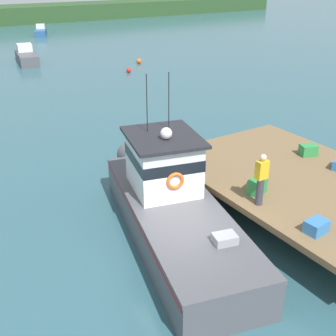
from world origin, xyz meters
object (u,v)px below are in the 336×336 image
at_px(moored_boat_far_left, 41,31).
at_px(mooring_buoy_channel_marker, 139,61).
at_px(deckhand_further_back, 261,179).
at_px(crate_stack_mid_dock, 308,150).
at_px(main_fishing_boat, 170,202).
at_px(mooring_buoy_outer, 129,70).
at_px(crate_single_by_cleat, 316,227).
at_px(crate_stack_near_edge, 257,186).
at_px(moored_boat_mid_harbor, 26,56).

relative_size(moored_boat_far_left, mooring_buoy_channel_marker, 11.36).
distance_m(deckhand_further_back, mooring_buoy_channel_marker, 27.30).
relative_size(crate_stack_mid_dock, mooring_buoy_channel_marker, 1.37).
height_order(main_fishing_boat, mooring_buoy_outer, main_fishing_boat).
bearing_deg(main_fishing_boat, mooring_buoy_channel_marker, 63.11).
height_order(main_fishing_boat, moored_boat_far_left, main_fishing_boat).
height_order(crate_single_by_cleat, deckhand_further_back, deckhand_further_back).
distance_m(main_fishing_boat, crate_stack_near_edge, 2.78).
bearing_deg(mooring_buoy_outer, crate_stack_mid_dock, -99.11).
distance_m(crate_stack_mid_dock, mooring_buoy_channel_marker, 24.35).
bearing_deg(crate_stack_mid_dock, mooring_buoy_channel_marker, 76.24).
bearing_deg(deckhand_further_back, crate_stack_mid_dock, 22.67).
height_order(main_fishing_boat, crate_single_by_cleat, main_fishing_boat).
relative_size(main_fishing_boat, moored_boat_mid_harbor, 1.62).
relative_size(crate_stack_near_edge, mooring_buoy_channel_marker, 1.37).
bearing_deg(crate_single_by_cleat, deckhand_further_back, 97.17).
height_order(crate_stack_mid_dock, moored_boat_far_left, crate_stack_mid_dock).
bearing_deg(moored_boat_far_left, crate_stack_near_edge, -99.38).
distance_m(main_fishing_boat, mooring_buoy_outer, 22.98).
relative_size(main_fishing_boat, mooring_buoy_outer, 25.50).
relative_size(crate_stack_near_edge, deckhand_further_back, 0.37).
bearing_deg(crate_single_by_cleat, crate_stack_near_edge, 85.37).
xyz_separation_m(crate_stack_mid_dock, mooring_buoy_outer, (3.36, 20.96, -1.21)).
bearing_deg(crate_stack_near_edge, mooring_buoy_channel_marker, 69.04).
bearing_deg(mooring_buoy_outer, crate_stack_near_edge, -107.72).
height_order(crate_stack_mid_dock, mooring_buoy_outer, crate_stack_mid_dock).
bearing_deg(moored_boat_far_left, mooring_buoy_outer, -91.54).
bearing_deg(moored_boat_mid_harbor, crate_stack_near_edge, -92.54).
height_order(deckhand_further_back, moored_boat_mid_harbor, deckhand_further_back).
bearing_deg(moored_boat_mid_harbor, mooring_buoy_channel_marker, -36.05).
xyz_separation_m(crate_single_by_cleat, moored_boat_mid_harbor, (1.56, 33.21, -0.85)).
bearing_deg(crate_stack_mid_dock, crate_stack_near_edge, -162.33).
distance_m(moored_boat_far_left, mooring_buoy_channel_marker, 22.12).
relative_size(main_fishing_boat, crate_stack_mid_dock, 16.58).
xyz_separation_m(crate_single_by_cleat, crate_stack_near_edge, (0.20, 2.48, 0.06)).
height_order(crate_stack_near_edge, mooring_buoy_outer, crate_stack_near_edge).
bearing_deg(deckhand_further_back, moored_boat_far_left, 80.21).
bearing_deg(moored_boat_mid_harbor, main_fishing_boat, -97.37).
xyz_separation_m(mooring_buoy_outer, mooring_buoy_channel_marker, (2.42, 2.67, 0.02)).
bearing_deg(moored_boat_mid_harbor, moored_boat_far_left, 68.43).
xyz_separation_m(crate_stack_near_edge, moored_boat_mid_harbor, (1.36, 30.73, -0.91)).
height_order(main_fishing_boat, moored_boat_mid_harbor, main_fishing_boat).
height_order(mooring_buoy_outer, mooring_buoy_channel_marker, mooring_buoy_channel_marker).
height_order(main_fishing_boat, crate_stack_near_edge, main_fishing_boat).
height_order(crate_single_by_cleat, mooring_buoy_outer, crate_single_by_cleat).
xyz_separation_m(main_fishing_boat, crate_stack_mid_dock, (6.16, -0.06, 0.40)).
relative_size(deckhand_further_back, moored_boat_far_left, 0.33).
distance_m(main_fishing_boat, crate_stack_mid_dock, 6.18).
distance_m(crate_stack_near_edge, moored_boat_mid_harbor, 30.77).
bearing_deg(deckhand_further_back, crate_stack_near_edge, 51.26).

